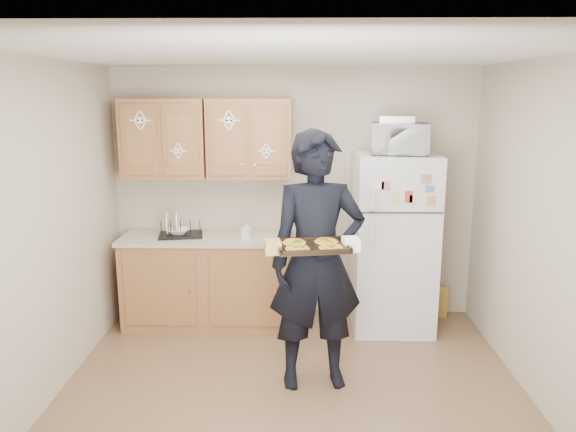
{
  "coord_description": "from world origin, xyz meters",
  "views": [
    {
      "loc": [
        0.04,
        -3.77,
        2.26
      ],
      "look_at": [
        -0.04,
        0.45,
        1.32
      ],
      "focal_mm": 35.0,
      "sensor_mm": 36.0,
      "label": 1
    }
  ],
  "objects": [
    {
      "name": "floor",
      "position": [
        0.0,
        0.0,
        0.0
      ],
      "size": [
        3.6,
        3.6,
        0.0
      ],
      "primitive_type": "plane",
      "color": "brown",
      "rests_on": "ground"
    },
    {
      "name": "baking_tray",
      "position": [
        0.14,
        0.02,
        1.2
      ],
      "size": [
        0.55,
        0.43,
        0.04
      ],
      "primitive_type": "cube",
      "rotation": [
        0.0,
        0.0,
        0.15
      ],
      "color": "black",
      "rests_on": "person"
    },
    {
      "name": "upper_cab_left",
      "position": [
        -1.25,
        1.61,
        1.83
      ],
      "size": [
        0.8,
        0.33,
        0.75
      ],
      "primitive_type": "cube",
      "color": "brown",
      "rests_on": "wall_back"
    },
    {
      "name": "person",
      "position": [
        0.18,
        0.32,
        1.0
      ],
      "size": [
        0.79,
        0.58,
        2.0
      ],
      "primitive_type": "imported",
      "rotation": [
        0.0,
        0.0,
        0.15
      ],
      "color": "black",
      "rests_on": "floor"
    },
    {
      "name": "pizza_front_left",
      "position": [
        0.04,
        -0.08,
        1.22
      ],
      "size": [
        0.17,
        0.17,
        0.02
      ],
      "primitive_type": "cylinder",
      "color": "gold",
      "rests_on": "baking_tray"
    },
    {
      "name": "bowl",
      "position": [
        -1.11,
        1.46,
        0.95
      ],
      "size": [
        0.21,
        0.21,
        0.05
      ],
      "primitive_type": "imported",
      "rotation": [
        0.0,
        0.0,
        -0.03
      ],
      "color": "white",
      "rests_on": "dish_rack"
    },
    {
      "name": "pizza_back_left",
      "position": [
        0.01,
        0.08,
        1.22
      ],
      "size": [
        0.17,
        0.17,
        0.02
      ],
      "primitive_type": "cylinder",
      "color": "gold",
      "rests_on": "baking_tray"
    },
    {
      "name": "wall_left",
      "position": [
        -1.8,
        0.0,
        1.25
      ],
      "size": [
        0.04,
        3.6,
        2.5
      ],
      "primitive_type": "cube",
      "color": "#B7A995",
      "rests_on": "floor"
    },
    {
      "name": "wall_right",
      "position": [
        1.8,
        0.0,
        1.25
      ],
      "size": [
        0.04,
        3.6,
        2.5
      ],
      "primitive_type": "cube",
      "color": "#B7A995",
      "rests_on": "floor"
    },
    {
      "name": "cereal_box",
      "position": [
        1.47,
        1.67,
        0.16
      ],
      "size": [
        0.2,
        0.07,
        0.32
      ],
      "primitive_type": "cube",
      "color": "#DED04E",
      "rests_on": "floor"
    },
    {
      "name": "upper_cab_right",
      "position": [
        -0.43,
        1.61,
        1.83
      ],
      "size": [
        0.8,
        0.33,
        0.75
      ],
      "primitive_type": "cube",
      "color": "brown",
      "rests_on": "wall_back"
    },
    {
      "name": "soap_bottle",
      "position": [
        -0.45,
        1.36,
        0.99
      ],
      "size": [
        0.09,
        0.1,
        0.17
      ],
      "primitive_type": "imported",
      "rotation": [
        0.0,
        0.0,
        -0.25
      ],
      "color": "silver",
      "rests_on": "countertop"
    },
    {
      "name": "pizza_front_right",
      "position": [
        0.26,
        -0.04,
        1.22
      ],
      "size": [
        0.17,
        0.17,
        0.02
      ],
      "primitive_type": "cylinder",
      "color": "gold",
      "rests_on": "baking_tray"
    },
    {
      "name": "base_cabinet",
      "position": [
        -0.85,
        1.48,
        0.43
      ],
      "size": [
        1.6,
        0.6,
        0.86
      ],
      "primitive_type": "cube",
      "color": "brown",
      "rests_on": "floor"
    },
    {
      "name": "wall_back",
      "position": [
        0.0,
        1.8,
        1.25
      ],
      "size": [
        3.6,
        0.04,
        2.5
      ],
      "primitive_type": "cube",
      "color": "#B7A995",
      "rests_on": "floor"
    },
    {
      "name": "dish_rack",
      "position": [
        -1.09,
        1.46,
        0.98
      ],
      "size": [
        0.46,
        0.37,
        0.16
      ],
      "primitive_type": "cube",
      "rotation": [
        0.0,
        0.0,
        0.16
      ],
      "color": "black",
      "rests_on": "countertop"
    },
    {
      "name": "pizza_back_right",
      "position": [
        0.24,
        0.12,
        1.22
      ],
      "size": [
        0.17,
        0.17,
        0.02
      ],
      "primitive_type": "cylinder",
      "color": "gold",
      "rests_on": "baking_tray"
    },
    {
      "name": "countertop",
      "position": [
        -0.85,
        1.48,
        0.88
      ],
      "size": [
        1.64,
        0.64,
        0.04
      ],
      "primitive_type": "cube",
      "color": "beige",
      "rests_on": "base_cabinet"
    },
    {
      "name": "ceiling",
      "position": [
        0.0,
        0.0,
        2.5
      ],
      "size": [
        3.6,
        3.6,
        0.0
      ],
      "primitive_type": "plane",
      "color": "silver",
      "rests_on": "wall_back"
    },
    {
      "name": "microwave",
      "position": [
        0.96,
        1.38,
        1.84
      ],
      "size": [
        0.55,
        0.4,
        0.28
      ],
      "primitive_type": "imported",
      "rotation": [
        0.0,
        0.0,
        -0.11
      ],
      "color": "silver",
      "rests_on": "refrigerator"
    },
    {
      "name": "foil_pan",
      "position": [
        0.93,
        1.41,
        2.02
      ],
      "size": [
        0.33,
        0.25,
        0.07
      ],
      "primitive_type": "cube",
      "rotation": [
        0.0,
        0.0,
        -0.13
      ],
      "color": "silver",
      "rests_on": "microwave"
    },
    {
      "name": "refrigerator",
      "position": [
        0.95,
        1.43,
        0.85
      ],
      "size": [
        0.75,
        0.7,
        1.7
      ],
      "primitive_type": "cube",
      "color": "silver",
      "rests_on": "floor"
    },
    {
      "name": "wall_front",
      "position": [
        0.0,
        -1.8,
        1.25
      ],
      "size": [
        3.6,
        0.04,
        2.5
      ],
      "primitive_type": "cube",
      "color": "#B7A995",
      "rests_on": "floor"
    }
  ]
}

